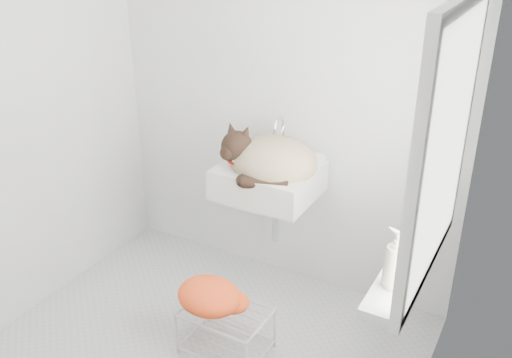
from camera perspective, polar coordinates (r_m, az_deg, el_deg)
The scene contains 14 objects.
back_wall at distance 3.32m, azimuth 2.60°, elevation 9.41°, with size 2.20×0.02×2.50m, color white.
right_wall at distance 2.09m, azimuth 17.51°, elevation -1.46°, with size 0.02×2.00×2.50m, color white.
left_wall at distance 3.25m, azimuth -23.69°, elevation 6.99°, with size 0.02×2.00×2.50m, color white.
window_glass at distance 2.24m, azimuth 18.60°, elevation 2.93°, with size 0.01×0.80×1.00m, color white.
window_frame at distance 2.24m, azimuth 18.23°, elevation 3.01°, with size 0.04×0.90×1.10m, color white.
windowsill at distance 2.48m, azimuth 15.27°, elevation -7.90°, with size 0.16×0.88×0.04m, color white.
sink at distance 3.21m, azimuth 1.28°, elevation 1.29°, with size 0.54×0.47×0.22m, color white.
faucet at distance 3.31m, azimuth 2.76°, elevation 4.61°, with size 0.20×0.14×0.20m, color silver, non-canonical shape.
cat at distance 3.17m, azimuth 1.30°, elevation 1.83°, with size 0.53×0.43×0.33m.
wire_rack at distance 3.12m, azimuth -3.03°, elevation -14.64°, with size 0.43×0.30×0.26m, color silver.
towel at distance 3.07m, azimuth -4.69°, elevation -12.30°, with size 0.36×0.25×0.15m, color orange.
bottle_a at distance 2.28m, azimuth 13.51°, elevation -10.38°, with size 0.08×0.08×0.20m, color beige.
bottle_b at distance 2.43m, azimuth 14.77°, elevation -8.07°, with size 0.08×0.08×0.17m, color teal.
bottle_c at distance 2.62m, azimuth 16.05°, elevation -5.69°, with size 0.14×0.14×0.18m, color silver.
Camera 1 is at (1.41, -1.87, 2.14)m, focal length 39.92 mm.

